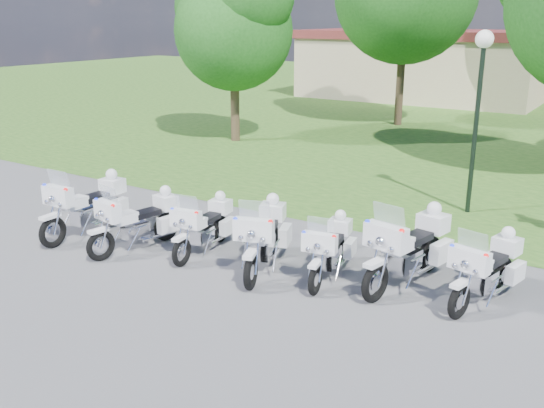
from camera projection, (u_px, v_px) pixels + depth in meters
The scene contains 12 objects.
ground at pixel (240, 262), 12.64m from camera, with size 100.00×100.00×0.00m, color #5A5A5F.
grass_lawn at pixel (518, 107), 34.32m from camera, with size 100.00×48.00×0.01m, color #28561B.
motorcycle_0 at pixel (88, 204), 14.07m from camera, with size 0.85×2.54×1.71m.
motorcycle_1 at pixel (139, 220), 13.18m from camera, with size 1.05×2.32×1.57m.
motorcycle_2 at pixel (205, 225), 13.02m from camera, with size 0.86×2.16×1.45m.
motorcycle_3 at pixel (264, 236), 12.13m from camera, with size 1.33×2.38×1.66m.
motorcycle_4 at pixel (330, 248), 11.76m from camera, with size 0.94×2.11×1.43m.
motorcycle_5 at pixel (410, 247), 11.40m from camera, with size 1.18×2.61×1.77m.
motorcycle_6 at pixel (487, 268), 10.71m from camera, with size 1.05×2.23×1.52m.
lamp_post at pixel (481, 79), 14.83m from camera, with size 0.44×0.44×4.60m.
tree_0 at pixel (233, 19), 23.61m from camera, with size 5.44×4.64×7.25m.
building_west at pixel (424, 64), 37.62m from camera, with size 14.56×8.32×4.10m.
Camera 1 is at (6.90, -9.49, 4.89)m, focal length 40.00 mm.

